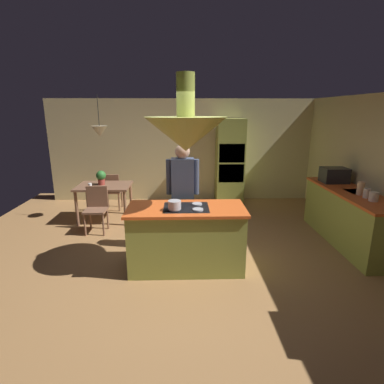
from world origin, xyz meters
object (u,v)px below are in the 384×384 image
Objects in this scene: chair_facing_island at (97,206)px; potted_plant_on_table at (101,177)px; canister_tea at (361,188)px; cooking_pot_on_cooktop at (175,205)px; oven_tower at (230,162)px; person_at_island at (183,190)px; chair_by_back_wall at (112,189)px; canister_flour at (374,197)px; dining_table at (104,190)px; kitchen_island at (186,238)px; canister_sugar at (367,193)px; cup_on_table at (90,185)px; microwave_on_counter at (334,175)px.

potted_plant_on_table is (-0.05, 0.67, 0.42)m from chair_facing_island.
canister_tea reaches higher than cooking_pot_on_cooktop.
oven_tower is 3.60m from cooking_pot_on_cooktop.
chair_facing_island is (-1.65, 0.80, -0.51)m from person_at_island.
canister_flour is (4.54, -2.51, 0.50)m from chair_by_back_wall.
dining_table is at bearing 157.61° from canister_flour.
canister_tea is at bearing 11.72° from kitchen_island.
kitchen_island reaches higher than dining_table.
canister_sugar is at bearing -20.42° from dining_table.
chair_facing_island is (-2.80, -1.78, -0.54)m from oven_tower.
person_at_island is 2.02× the size of chair_facing_island.
cooking_pot_on_cooktop is at bearing -140.91° from kitchen_island.
canister_tea is (0.00, 0.18, 0.03)m from canister_sugar.
dining_table is 0.28m from potted_plant_on_table.
oven_tower is 1.91× the size of dining_table.
person_at_island is 8.17× the size of canister_tea.
chair_facing_island is at bearing -85.39° from potted_plant_on_table.
potted_plant_on_table is at bearing 84.90° from chair_by_back_wall.
cup_on_table is (-0.22, -0.21, 0.15)m from dining_table.
canister_flour reaches higher than kitchen_island.
microwave_on_counter is (1.74, -1.76, 0.03)m from oven_tower.
chair_by_back_wall is at bearing 128.55° from person_at_island.
chair_by_back_wall reaches higher than dining_table.
chair_by_back_wall is at bearing -169.73° from oven_tower.
chair_by_back_wall is at bearing 152.87° from canister_sugar.
person_at_island is at bearing 94.22° from kitchen_island.
cup_on_table is 0.20× the size of microwave_on_counter.
dining_table is 5.05× the size of canister_tea.
person_at_island reaches higher than cooking_pot_on_cooktop.
oven_tower is 13.70× the size of canister_sugar.
cooking_pot_on_cooktop is at bearing -151.71° from microwave_on_counter.
chair_facing_island is 4.83× the size of cooking_pot_on_cooktop.
chair_facing_island is 4.58m from microwave_on_counter.
potted_plant_on_table is 1.39× the size of canister_tea.
chair_facing_island is 1.27m from chair_by_back_wall.
potted_plant_on_table is (-1.75, 2.13, 0.46)m from kitchen_island.
person_at_island is 2.90m from canister_sugar.
potted_plant_on_table reaches higher than chair_by_back_wall.
cup_on_table is at bearing 117.39° from chair_facing_island.
potted_plant_on_table is (-0.05, 0.03, 0.27)m from dining_table.
canister_flour is at bearing -60.00° from oven_tower.
person_at_island is 2.89m from canister_tea.
chair_facing_island is 5.73× the size of canister_sugar.
cup_on_table is 4.99m from canister_sugar.
person_at_island is at bearing 128.55° from chair_by_back_wall.
canister_tea is (4.54, -2.15, 0.54)m from chair_by_back_wall.
person_at_island is 5.86× the size of potted_plant_on_table.
chair_facing_island is at bearing 166.92° from canister_sugar.
chair_by_back_wall is 4.74m from microwave_on_counter.
person_at_island is at bearing -25.87° from chair_facing_island.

